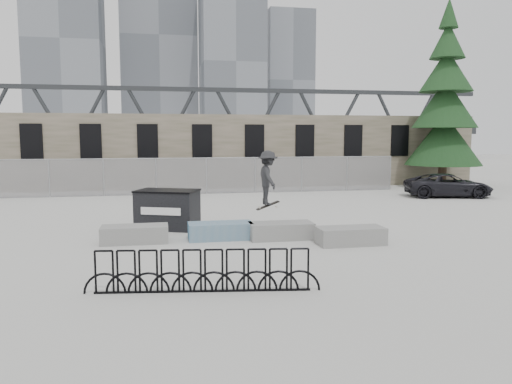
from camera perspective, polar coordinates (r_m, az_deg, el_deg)
ground at (r=15.69m, az=-1.36°, el=-5.46°), size 120.00×120.00×0.00m
stone_wall at (r=31.50m, az=-6.36°, el=4.66°), size 36.00×2.58×4.50m
chainlink_fence at (r=27.84m, az=-5.69°, el=1.92°), size 22.06×0.06×2.02m
planter_far_left at (r=15.68m, az=-13.69°, el=-4.62°), size 2.00×0.90×0.52m
planter_center_left at (r=15.79m, az=-4.09°, el=-4.37°), size 2.00×0.90×0.52m
planter_center_right at (r=15.79m, az=2.87°, el=-4.36°), size 2.00×0.90×0.52m
planter_offset at (r=15.26m, az=10.75°, el=-4.85°), size 2.00×0.90×0.52m
dumpster at (r=17.66m, az=-10.08°, el=-1.94°), size 2.40×1.96×1.37m
bike_rack at (r=10.55m, az=-6.08°, el=-9.03°), size 4.90×0.74×0.90m
spruce_tree at (r=33.28m, az=20.79°, el=8.89°), size 4.64×4.64×11.50m
skyline_towers at (r=110.36m, az=-10.46°, el=15.57°), size 58.00×28.00×48.00m
truss_bridge at (r=71.26m, az=-0.87°, el=7.23°), size 70.00×3.00×9.80m
suv at (r=28.27m, az=21.12°, el=0.73°), size 4.77×2.95×1.23m
skateboarder at (r=16.25m, az=1.37°, el=1.63°), size 0.79×1.19×1.94m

